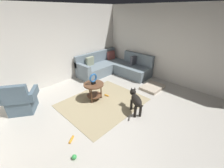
{
  "coord_description": "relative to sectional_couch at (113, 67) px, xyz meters",
  "views": [
    {
      "loc": [
        -2.29,
        -2.02,
        2.49
      ],
      "look_at": [
        0.45,
        0.6,
        0.55
      ],
      "focal_mm": 23.36,
      "sensor_mm": 36.0,
      "label": 1
    }
  ],
  "objects": [
    {
      "name": "wall_back",
      "position": [
        -1.99,
        0.93,
        1.06
      ],
      "size": [
        6.0,
        0.12,
        2.7
      ],
      "primitive_type": "cube",
      "color": "silver",
      "rests_on": "ground_plane"
    },
    {
      "name": "dog_toy_bone",
      "position": [
        -1.51,
        -1.14,
        -0.26
      ],
      "size": [
        0.1,
        0.19,
        0.06
      ],
      "primitive_type": "ellipsoid",
      "rotation": [
        0.0,
        0.0,
        1.79
      ],
      "color": "orange",
      "rests_on": "ground_plane"
    },
    {
      "name": "wall_right",
      "position": [
        0.95,
        -2.01,
        1.06
      ],
      "size": [
        0.12,
        6.0,
        2.7
      ],
      "primitive_type": "cube",
      "color": "silver",
      "rests_on": "ground_plane"
    },
    {
      "name": "ground_plane",
      "position": [
        -1.99,
        -2.01,
        -0.34
      ],
      "size": [
        6.0,
        6.0,
        0.1
      ],
      "primitive_type": "cube",
      "color": "#B7B2A8"
    },
    {
      "name": "side_table",
      "position": [
        -1.89,
        -1.0,
        0.12
      ],
      "size": [
        0.6,
        0.6,
        0.54
      ],
      "color": "brown",
      "rests_on": "ground_plane"
    },
    {
      "name": "dog_toy_rope",
      "position": [
        -3.28,
        -1.88,
        -0.27
      ],
      "size": [
        0.19,
        0.15,
        0.05
      ],
      "primitive_type": "cylinder",
      "rotation": [
        0.0,
        1.57,
        0.59
      ],
      "color": "orange",
      "rests_on": "ground_plane"
    },
    {
      "name": "sectional_couch",
      "position": [
        0.0,
        0.0,
        0.0
      ],
      "size": [
        2.2,
        2.25,
        0.88
      ],
      "color": "slate",
      "rests_on": "ground_plane"
    },
    {
      "name": "armchair",
      "position": [
        -3.62,
        -0.06,
        0.03
      ],
      "size": [
        1.0,
        0.95,
        0.88
      ],
      "rotation": [
        0.0,
        0.0,
        -0.6
      ],
      "color": "#4C6070",
      "rests_on": "ground_plane"
    },
    {
      "name": "dog_toy_ball",
      "position": [
        -3.47,
        -2.29,
        -0.25
      ],
      "size": [
        0.09,
        0.09,
        0.09
      ],
      "primitive_type": "sphere",
      "color": "green",
      "rests_on": "ground_plane"
    },
    {
      "name": "area_rug",
      "position": [
        -1.84,
        -1.31,
        -0.29
      ],
      "size": [
        2.3,
        1.9,
        0.01
      ],
      "primitive_type": "cube",
      "color": "tan",
      "rests_on": "ground_plane"
    },
    {
      "name": "torus_sculpture",
      "position": [
        -1.89,
        -1.0,
        0.42
      ],
      "size": [
        0.28,
        0.08,
        0.33
      ],
      "color": "black",
      "rests_on": "side_table"
    },
    {
      "name": "dog_bed_mat",
      "position": [
        -0.01,
        -1.93,
        -0.25
      ],
      "size": [
        0.8,
        0.6,
        0.09
      ],
      "primitive_type": "cube",
      "color": "#B2A38E",
      "rests_on": "ground_plane"
    },
    {
      "name": "dog",
      "position": [
        -1.54,
        -2.28,
        0.09
      ],
      "size": [
        0.53,
        0.72,
        0.63
      ],
      "rotation": [
        0.0,
        0.0,
        5.67
      ],
      "color": "black",
      "rests_on": "ground_plane"
    }
  ]
}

